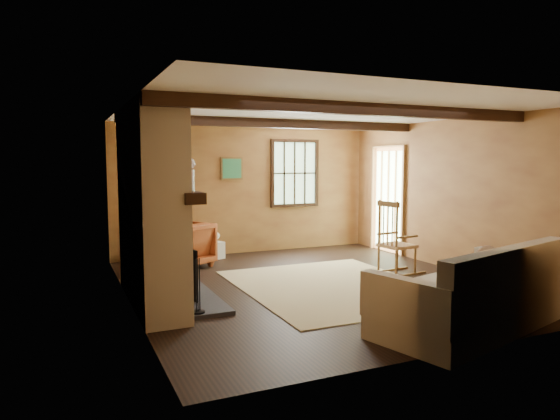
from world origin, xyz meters
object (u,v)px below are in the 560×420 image
laundry_basket (208,251)px  armchair (183,245)px  fireplace (152,213)px  rocking_chair (395,243)px  sofa (474,299)px

laundry_basket → armchair: (-0.56, -0.52, 0.22)m
fireplace → rocking_chair: bearing=1.3°
rocking_chair → laundry_basket: bearing=39.0°
fireplace → laundry_basket: 2.92m
sofa → fireplace: bearing=125.2°
rocking_chair → sofa: size_ratio=0.47×
armchair → rocking_chair: bearing=119.0°
laundry_basket → fireplace: bearing=-119.4°
laundry_basket → armchair: 0.80m
fireplace → armchair: size_ratio=2.94×
sofa → laundry_basket: 4.98m
sofa → laundry_basket: size_ratio=4.82×
laundry_basket → sofa: bearing=-72.6°
fireplace → laundry_basket: size_ratio=4.80×
rocking_chair → sofa: rocking_chair is taller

